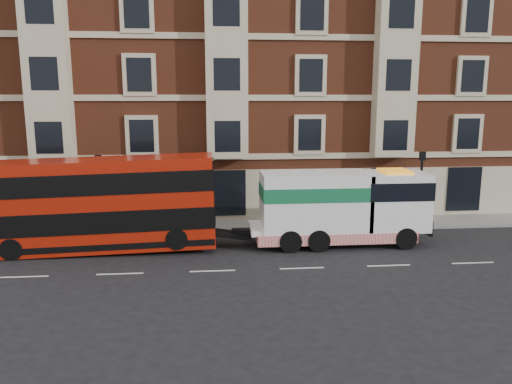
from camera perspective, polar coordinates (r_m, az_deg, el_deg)
ground at (r=22.32m, az=-5.00°, el=-8.99°), size 120.00×120.00×0.00m
sidewalk at (r=29.47m, az=-5.08°, el=-3.92°), size 90.00×3.00×0.15m
victorian_terrace at (r=36.10m, az=-4.57°, el=14.78°), size 45.00×12.00×20.40m
lamp_post_west at (r=28.29m, az=-17.40°, el=0.40°), size 0.35×0.15×4.35m
lamp_post_east at (r=30.13m, az=18.32°, el=0.95°), size 0.35×0.15×4.35m
double_decker_bus at (r=25.67m, az=-17.56°, el=-1.18°), size 11.36×2.61×4.60m
tow_truck at (r=25.99m, az=9.45°, el=-1.64°), size 9.09×2.69×3.79m
pedestrian at (r=30.57m, az=-19.04°, el=-2.15°), size 0.74×0.70×1.71m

